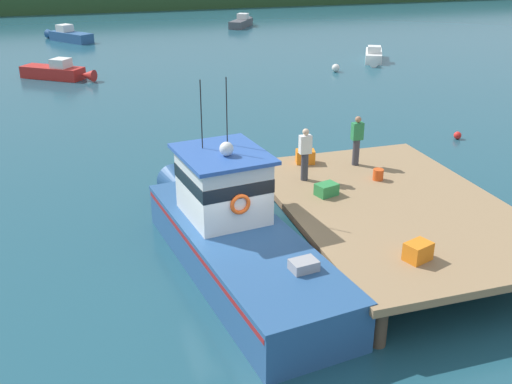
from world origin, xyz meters
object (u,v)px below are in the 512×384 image
(moored_boat_mid_harbor, at_px, (374,56))
(mooring_buoy_spare_mooring, at_px, (336,68))
(deckhand_by_the_boat, at_px, (305,153))
(mooring_buoy_channel_marker, at_px, (458,135))
(main_fishing_boat, at_px, (233,232))
(crate_stack_mid_dock, at_px, (327,189))
(crate_single_by_cleat, at_px, (418,251))
(moored_boat_far_right, at_px, (57,72))
(deckhand_further_back, at_px, (357,140))
(bait_bucket, at_px, (378,174))
(moored_boat_outer_mooring, at_px, (68,36))
(moored_boat_off_the_point, at_px, (242,22))
(crate_single_far, at_px, (305,157))

(moored_boat_mid_harbor, bearing_deg, mooring_buoy_spare_mooring, -148.34)
(deckhand_by_the_boat, height_order, mooring_buoy_channel_marker, deckhand_by_the_boat)
(main_fishing_boat, relative_size, crate_stack_mid_dock, 16.59)
(crate_single_by_cleat, height_order, mooring_buoy_channel_marker, crate_single_by_cleat)
(crate_stack_mid_dock, bearing_deg, moored_boat_far_right, 107.36)
(crate_stack_mid_dock, distance_m, mooring_buoy_spare_mooring, 22.66)
(deckhand_by_the_boat, bearing_deg, deckhand_further_back, 19.21)
(crate_single_by_cleat, height_order, mooring_buoy_spare_mooring, crate_single_by_cleat)
(main_fishing_boat, height_order, crate_stack_mid_dock, main_fishing_boat)
(mooring_buoy_spare_mooring, bearing_deg, main_fishing_boat, -120.49)
(crate_stack_mid_dock, distance_m, bait_bucket, 2.07)
(moored_boat_outer_mooring, bearing_deg, deckhand_by_the_boat, -80.26)
(moored_boat_outer_mooring, bearing_deg, moored_boat_far_right, -93.70)
(bait_bucket, height_order, moored_boat_mid_harbor, bait_bucket)
(main_fishing_boat, distance_m, moored_boat_far_right, 25.18)
(crate_stack_mid_dock, distance_m, moored_boat_outer_mooring, 38.61)
(moored_boat_off_the_point, relative_size, mooring_buoy_channel_marker, 13.47)
(deckhand_further_back, bearing_deg, crate_stack_mid_dock, -133.33)
(deckhand_further_back, bearing_deg, main_fishing_boat, -148.30)
(crate_single_by_cleat, bearing_deg, bait_bucket, 72.58)
(deckhand_further_back, distance_m, moored_boat_off_the_point, 40.58)
(moored_boat_off_the_point, bearing_deg, moored_boat_mid_harbor, -77.82)
(moored_boat_far_right, bearing_deg, moored_boat_outer_mooring, 86.30)
(bait_bucket, bearing_deg, moored_boat_mid_harbor, 62.55)
(deckhand_by_the_boat, xyz_separation_m, deckhand_further_back, (2.07, 0.72, 0.00))
(bait_bucket, height_order, moored_boat_outer_mooring, bait_bucket)
(moored_boat_mid_harbor, relative_size, mooring_buoy_spare_mooring, 8.35)
(crate_single_by_cleat, xyz_separation_m, moored_boat_outer_mooring, (-7.00, 42.11, -0.97))
(main_fishing_boat, height_order, bait_bucket, main_fishing_boat)
(crate_single_far, bearing_deg, moored_boat_outer_mooring, 101.00)
(moored_boat_far_right, bearing_deg, crate_single_far, -69.68)
(main_fishing_boat, xyz_separation_m, mooring_buoy_spare_mooring, (12.69, 21.56, -0.76))
(moored_boat_mid_harbor, relative_size, mooring_buoy_channel_marker, 12.89)
(moored_boat_off_the_point, xyz_separation_m, mooring_buoy_spare_mooring, (0.11, -21.34, -0.16))
(crate_stack_mid_dock, distance_m, moored_boat_mid_harbor, 26.67)
(main_fishing_boat, relative_size, moored_boat_far_right, 2.20)
(mooring_buoy_spare_mooring, bearing_deg, moored_boat_far_right, 169.22)
(deckhand_further_back, relative_size, mooring_buoy_channel_marker, 5.01)
(deckhand_further_back, bearing_deg, moored_boat_off_the_point, 79.19)
(moored_boat_outer_mooring, height_order, mooring_buoy_channel_marker, moored_boat_outer_mooring)
(moored_boat_outer_mooring, bearing_deg, bait_bucket, -77.25)
(crate_single_by_cleat, xyz_separation_m, moored_boat_far_right, (-7.93, 27.79, -0.99))
(bait_bucket, relative_size, moored_boat_off_the_point, 0.08)
(deckhand_further_back, bearing_deg, mooring_buoy_channel_marker, 31.77)
(main_fishing_boat, relative_size, moored_boat_off_the_point, 2.27)
(bait_bucket, bearing_deg, mooring_buoy_spare_mooring, 69.00)
(mooring_buoy_channel_marker, bearing_deg, moored_boat_outer_mooring, 116.01)
(moored_boat_off_the_point, bearing_deg, bait_bucket, -100.33)
(deckhand_further_back, xyz_separation_m, moored_boat_off_the_point, (7.60, 39.83, -1.65))
(main_fishing_boat, height_order, moored_boat_far_right, main_fishing_boat)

